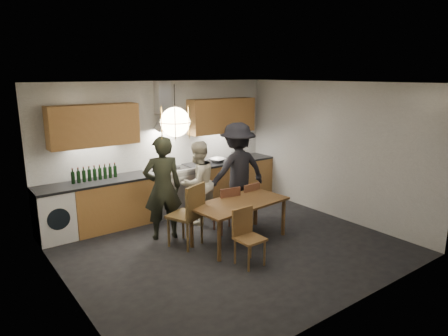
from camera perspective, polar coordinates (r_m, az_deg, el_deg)
ground at (r=6.64m, az=0.75°, el=-11.02°), size 5.00×5.00×0.00m
room_shell at (r=6.13m, az=0.80°, el=3.67°), size 5.02×4.52×2.61m
counter_run at (r=8.03m, az=-7.58°, el=-3.32°), size 5.00×0.62×0.90m
range_stove at (r=8.02m, az=-7.71°, el=-3.41°), size 0.90×0.60×0.92m
wall_fixtures at (r=7.83m, az=-8.47°, el=6.87°), size 4.30×0.54×1.10m
pendant_lamp at (r=5.44m, az=-6.99°, el=6.53°), size 0.43×0.43×0.70m
dining_table at (r=6.60m, az=2.20°, el=-5.49°), size 1.70×0.97×0.69m
chair_back_left at (r=6.41m, az=-4.91°, el=-6.16°), size 0.62×0.62×1.05m
chair_back_mid at (r=6.97m, az=0.54°, el=-5.53°), size 0.44×0.44×0.84m
chair_back_right at (r=7.31m, az=3.48°, el=-4.77°), size 0.39×0.39×0.82m
chair_front at (r=5.90m, az=3.22°, el=-9.19°), size 0.39×0.39×0.83m
person_left at (r=6.72m, az=-8.75°, el=-2.86°), size 0.74×0.59×1.76m
person_mid at (r=7.37m, az=-3.77°, el=-2.13°), size 0.85×0.72×1.55m
person_right at (r=7.64m, az=1.93°, el=-0.39°), size 1.26×0.81×1.85m
mixing_bowl at (r=8.48m, az=-0.96°, el=1.12°), size 0.40×0.40×0.08m
stock_pot at (r=8.81m, az=1.74°, el=1.82°), size 0.26×0.26×0.15m
wine_bottles at (r=7.38m, az=-18.00°, el=-0.67°), size 0.81×0.06×0.26m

